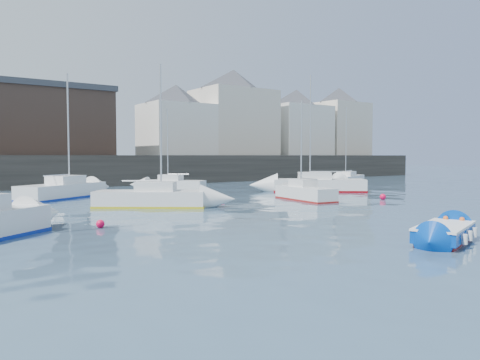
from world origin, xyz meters
TOP-DOWN VIEW (x-y plane):
  - water at (0.00, 0.00)m, footprint 220.00×220.00m
  - quay_wall at (0.00, 35.00)m, footprint 90.00×5.00m
  - land_strip at (0.00, 53.00)m, footprint 90.00×32.00m
  - bldg_east_a at (20.00, 42.00)m, footprint 13.36×13.36m
  - bldg_east_b at (31.00, 41.50)m, footprint 11.88×11.88m
  - bldg_east_c at (40.00, 41.50)m, footprint 11.14×11.14m
  - bldg_east_d at (11.00, 41.50)m, footprint 11.14×11.14m
  - warehouse at (-6.00, 43.00)m, footprint 16.40×10.40m
  - blue_dinghy at (-1.33, -2.00)m, footprint 3.57×2.40m
  - sailboat_b at (-4.87, 13.97)m, footprint 6.31×5.36m
  - sailboat_c at (5.20, 11.91)m, footprint 2.34×5.21m
  - sailboat_d at (11.31, 16.86)m, footprint 7.39×6.46m
  - sailboat_f at (2.06, 24.82)m, footprint 4.75×5.18m
  - sailboat_g at (22.32, 23.66)m, footprint 6.68×4.61m
  - sailboat_h at (-7.54, 22.69)m, footprint 6.84×5.58m
  - buoy_near at (-9.82, 8.02)m, footprint 0.35×0.35m
  - buoy_mid at (9.86, 9.26)m, footprint 0.41×0.41m
  - buoy_far at (0.74, 15.15)m, footprint 0.38×0.38m

SIDE VIEW (x-z plane):
  - water at x=0.00m, z-range 0.00..0.00m
  - buoy_near at x=-9.82m, z-range -0.17..0.17m
  - buoy_mid at x=9.86m, z-range -0.20..0.20m
  - buoy_far at x=0.74m, z-range -0.19..0.19m
  - blue_dinghy at x=-1.33m, z-range 0.04..0.66m
  - sailboat_g at x=22.32m, z-range -3.60..4.52m
  - sailboat_f at x=2.06m, z-range -2.98..3.96m
  - sailboat_c at x=5.20m, z-range -2.81..3.82m
  - sailboat_b at x=-4.87m, z-range -3.54..4.60m
  - sailboat_h at x=-7.54m, z-range -3.80..4.93m
  - sailboat_d at x=11.31m, z-range -4.19..5.35m
  - land_strip at x=0.00m, z-range 0.00..2.80m
  - quay_wall at x=0.00m, z-range 0.00..3.00m
  - warehouse at x=-6.00m, z-range 2.82..10.42m
  - bldg_east_d at x=11.00m, z-range 2.89..11.84m
  - bldg_east_b at x=31.00m, z-range 2.89..12.84m
  - bldg_east_c at x=40.00m, z-range 2.90..13.85m
  - bldg_east_a at x=20.00m, z-range 2.91..14.71m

